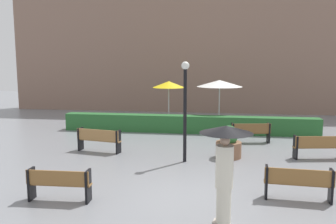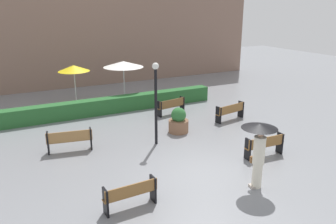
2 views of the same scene
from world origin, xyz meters
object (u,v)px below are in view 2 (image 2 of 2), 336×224
at_px(bench_back_row, 172,105).
at_px(planter_pot, 179,122).
at_px(bench_far_left, 70,139).
at_px(pedestrian_with_umbrella, 259,144).
at_px(bench_far_right, 231,111).
at_px(bench_near_right, 265,145).
at_px(bench_near_left, 131,194).
at_px(patio_umbrella_white, 123,64).
at_px(lamp_post, 156,95).
at_px(patio_umbrella_yellow, 74,68).

distance_m(bench_back_row, planter_pot, 2.75).
relative_size(bench_far_left, pedestrian_with_umbrella, 0.84).
xyz_separation_m(bench_far_right, planter_pot, (-3.24, -0.27, 0.01)).
bearing_deg(bench_near_right, bench_near_left, -171.08).
bearing_deg(bench_far_left, planter_pot, -0.89).
height_order(bench_far_right, bench_far_left, bench_far_left).
bearing_deg(bench_back_row, bench_far_right, -45.66).
distance_m(bench_back_row, patio_umbrella_white, 4.22).
height_order(bench_back_row, bench_far_left, bench_far_left).
height_order(bench_near_left, lamp_post, lamp_post).
xyz_separation_m(bench_far_right, bench_far_left, (-8.24, -0.19, 0.03)).
distance_m(bench_far_right, bench_near_left, 9.14).
bearing_deg(lamp_post, bench_far_left, 165.85).
xyz_separation_m(bench_back_row, bench_far_left, (-6.00, -2.49, 0.03)).
distance_m(pedestrian_with_umbrella, lamp_post, 5.01).
relative_size(bench_far_left, patio_umbrella_yellow, 0.76).
bearing_deg(bench_near_left, lamp_post, 55.82).
bearing_deg(bench_near_right, bench_far_right, 69.70).
bearing_deg(bench_near_left, pedestrian_with_umbrella, -9.50).
bearing_deg(bench_near_right, lamp_post, 135.70).
xyz_separation_m(bench_back_row, patio_umbrella_white, (-1.40, 3.52, 1.85)).
distance_m(bench_near_left, patio_umbrella_white, 11.78).
distance_m(bench_back_row, bench_far_left, 6.49).
height_order(pedestrian_with_umbrella, planter_pot, pedestrian_with_umbrella).
relative_size(bench_far_right, patio_umbrella_yellow, 0.76).
height_order(bench_back_row, lamp_post, lamp_post).
distance_m(bench_back_row, patio_umbrella_yellow, 6.18).
xyz_separation_m(bench_near_right, patio_umbrella_yellow, (-4.90, 10.68, 1.72)).
height_order(bench_back_row, bench_near_left, bench_back_row).
bearing_deg(patio_umbrella_white, bench_far_left, -127.42).
bearing_deg(bench_near_right, bench_back_row, 96.04).
bearing_deg(patio_umbrella_white, pedestrian_with_umbrella, -88.92).
bearing_deg(pedestrian_with_umbrella, bench_near_right, 41.04).
height_order(bench_far_left, bench_near_right, bench_far_left).
xyz_separation_m(bench_back_row, patio_umbrella_yellow, (-4.21, 4.18, 1.72)).
bearing_deg(bench_back_row, patio_umbrella_white, 111.74).
height_order(bench_far_left, patio_umbrella_white, patio_umbrella_white).
bearing_deg(bench_far_left, bench_back_row, 22.52).
xyz_separation_m(bench_far_right, pedestrian_with_umbrella, (-3.43, -5.84, 0.99)).
distance_m(bench_far_left, patio_umbrella_yellow, 7.11).
height_order(bench_back_row, planter_pot, planter_pot).
distance_m(bench_far_right, pedestrian_with_umbrella, 6.84).
bearing_deg(bench_near_right, bench_far_left, 149.02).
relative_size(bench_far_left, lamp_post, 0.52).
xyz_separation_m(pedestrian_with_umbrella, lamp_post, (-1.35, 4.77, 0.69)).
distance_m(bench_back_row, pedestrian_with_umbrella, 8.28).
xyz_separation_m(bench_near_right, patio_umbrella_white, (-2.09, 10.02, 1.85)).
bearing_deg(patio_umbrella_white, bench_near_left, -109.58).
distance_m(patio_umbrella_yellow, patio_umbrella_white, 2.89).
distance_m(bench_far_right, bench_back_row, 3.21).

